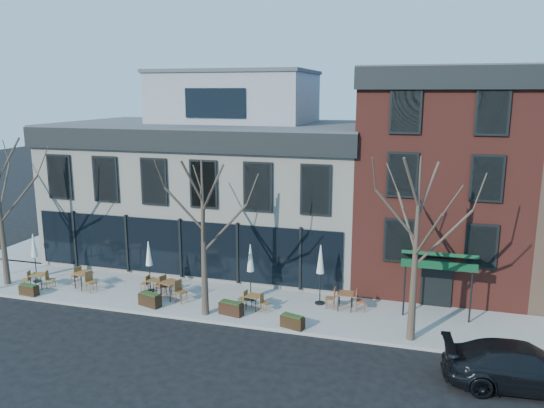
# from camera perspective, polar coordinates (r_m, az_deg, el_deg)

# --- Properties ---
(ground) EXTENTS (120.00, 120.00, 0.00)m
(ground) POSITION_cam_1_polar(r_m,az_deg,el_deg) (29.20, -9.59, -8.22)
(ground) COLOR black
(ground) RESTS_ON ground
(sidewalk_front) EXTENTS (33.50, 4.70, 0.15)m
(sidewalk_front) POSITION_cam_1_polar(r_m,az_deg,el_deg) (26.11, -5.11, -10.41)
(sidewalk_front) COLOR gray
(sidewalk_front) RESTS_ON ground
(sidewalk_side) EXTENTS (4.50, 12.00, 0.15)m
(sidewalk_side) POSITION_cam_1_polar(r_m,az_deg,el_deg) (39.77, -20.58, -3.25)
(sidewalk_side) COLOR gray
(sidewalk_side) RESTS_ON ground
(corner_building) EXTENTS (18.39, 10.39, 11.10)m
(corner_building) POSITION_cam_1_polar(r_m,az_deg,el_deg) (32.46, -5.91, 2.56)
(corner_building) COLOR silver
(corner_building) RESTS_ON ground
(red_brick_building) EXTENTS (8.20, 11.78, 11.18)m
(red_brick_building) POSITION_cam_1_polar(r_m,az_deg,el_deg) (29.93, 17.64, 3.03)
(red_brick_building) COLOR maroon
(red_brick_building) RESTS_ON ground
(tree_corner) EXTENTS (3.93, 3.98, 7.92)m
(tree_corner) POSITION_cam_1_polar(r_m,az_deg,el_deg) (30.27, -27.25, -0.32)
(tree_corner) COLOR #382B21
(tree_corner) RESTS_ON sidewalk_front
(tree_mid) EXTENTS (3.50, 3.55, 7.04)m
(tree_mid) POSITION_cam_1_polar(r_m,az_deg,el_deg) (23.46, -7.37, -3.47)
(tree_mid) COLOR #382B21
(tree_mid) RESTS_ON sidewalk_front
(tree_right) EXTENTS (3.72, 3.77, 7.48)m
(tree_right) POSITION_cam_1_polar(r_m,az_deg,el_deg) (21.56, 15.23, -4.56)
(tree_right) COLOR #382B21
(tree_right) RESTS_ON sidewalk_front
(parked_sedan) EXTENTS (5.51, 2.72, 1.54)m
(parked_sedan) POSITION_cam_1_polar(r_m,az_deg,el_deg) (20.84, 25.40, -15.56)
(parked_sedan) COLOR black
(parked_sedan) RESTS_ON ground
(cafe_set_0) EXTENTS (1.75, 0.87, 0.90)m
(cafe_set_0) POSITION_cam_1_polar(r_m,az_deg,el_deg) (29.86, -23.85, -7.41)
(cafe_set_0) COLOR brown
(cafe_set_0) RESTS_ON sidewalk_front
(cafe_set_1) EXTENTS (1.96, 1.24, 1.02)m
(cafe_set_1) POSITION_cam_1_polar(r_m,az_deg,el_deg) (28.92, -19.61, -7.56)
(cafe_set_1) COLOR brown
(cafe_set_1) RESTS_ON sidewalk_front
(cafe_set_2) EXTENTS (1.55, 0.64, 0.81)m
(cafe_set_2) POSITION_cam_1_polar(r_m,az_deg,el_deg) (27.40, -12.49, -8.45)
(cafe_set_2) COLOR brown
(cafe_set_2) RESTS_ON sidewalk_front
(cafe_set_3) EXTENTS (2.04, 1.20, 1.05)m
(cafe_set_3) POSITION_cam_1_polar(r_m,az_deg,el_deg) (26.44, -10.87, -8.87)
(cafe_set_3) COLOR brown
(cafe_set_3) RESTS_ON sidewalk_front
(cafe_set_4) EXTENTS (1.63, 0.75, 0.84)m
(cafe_set_4) POSITION_cam_1_polar(r_m,az_deg,el_deg) (24.81, -2.00, -10.34)
(cafe_set_4) COLOR brown
(cafe_set_4) RESTS_ON sidewalk_front
(cafe_set_5) EXTENTS (1.88, 0.78, 0.98)m
(cafe_set_5) POSITION_cam_1_polar(r_m,az_deg,el_deg) (25.00, 7.89, -10.10)
(cafe_set_5) COLOR brown
(cafe_set_5) RESTS_ON sidewalk_front
(umbrella_0) EXTENTS (0.42, 0.42, 2.63)m
(umbrella_0) POSITION_cam_1_polar(r_m,az_deg,el_deg) (30.43, -24.23, -4.34)
(umbrella_0) COLOR black
(umbrella_0) RESTS_ON sidewalk_front
(umbrella_2) EXTENTS (0.42, 0.42, 2.61)m
(umbrella_2) POSITION_cam_1_polar(r_m,az_deg,el_deg) (27.15, -13.10, -5.50)
(umbrella_2) COLOR black
(umbrella_2) RESTS_ON sidewalk_front
(umbrella_3) EXTENTS (0.45, 0.45, 2.79)m
(umbrella_3) POSITION_cam_1_polar(r_m,az_deg,el_deg) (25.35, -2.33, -6.15)
(umbrella_3) COLOR black
(umbrella_3) RESTS_ON sidewalk_front
(umbrella_4) EXTENTS (0.46, 0.46, 2.90)m
(umbrella_4) POSITION_cam_1_polar(r_m,az_deg,el_deg) (24.98, 5.24, -6.29)
(umbrella_4) COLOR black
(umbrella_4) RESTS_ON sidewalk_front
(planter_0) EXTENTS (1.00, 0.47, 0.54)m
(planter_0) POSITION_cam_1_polar(r_m,az_deg,el_deg) (29.11, -24.68, -8.38)
(planter_0) COLOR #312010
(planter_0) RESTS_ON sidewalk_front
(planter_1) EXTENTS (1.20, 0.75, 0.63)m
(planter_1) POSITION_cam_1_polar(r_m,az_deg,el_deg) (25.88, -13.00, -9.98)
(planter_1) COLOR black
(planter_1) RESTS_ON sidewalk_front
(planter_2) EXTENTS (1.16, 0.64, 0.62)m
(planter_2) POSITION_cam_1_polar(r_m,az_deg,el_deg) (24.38, -4.41, -11.11)
(planter_2) COLOR black
(planter_2) RESTS_ON sidewalk_front
(planter_3) EXTENTS (1.09, 0.67, 0.57)m
(planter_3) POSITION_cam_1_polar(r_m,az_deg,el_deg) (23.09, 2.22, -12.51)
(planter_3) COLOR black
(planter_3) RESTS_ON sidewalk_front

